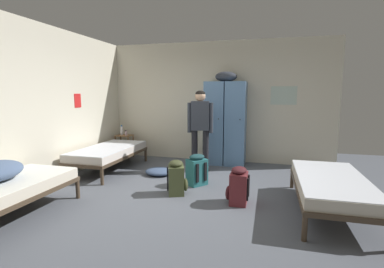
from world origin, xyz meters
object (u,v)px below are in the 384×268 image
Objects in this scene: bed_right at (331,185)px; bed_left_rear at (109,152)px; backpack_maroon at (238,186)px; bed_left_front at (0,192)px; locker_bank at (225,122)px; person_traveler at (200,123)px; backpack_teal at (196,170)px; water_bottle at (122,130)px; clothes_pile_denim at (159,171)px; shelf_unit at (125,144)px; lotion_bottle at (126,133)px; backpack_olive at (177,178)px.

bed_right is 1.00× the size of bed_left_rear.
bed_left_front is at bearing -154.28° from backpack_maroon.
person_traveler is at bearing -117.80° from locker_bank.
bed_right is at bearing -17.80° from backpack_teal.
bed_left_front is 7.76× the size of water_bottle.
clothes_pile_denim is (-1.66, 1.09, -0.19)m from backpack_maroon.
water_bottle reaches higher than bed_left_rear.
water_bottle is (-0.33, 3.67, 0.30)m from bed_left_front.
shelf_unit reaches higher than backpack_teal.
water_bottle reaches higher than backpack_teal.
water_bottle is (-4.38, 2.29, 0.30)m from bed_right.
bed_right is 1.24m from backpack_maroon.
lotion_bottle is at bearing -178.59° from locker_bank.
backpack_maroon is 1.05m from backpack_teal.
person_traveler is 2.19m from lotion_bottle.
locker_bank reaches higher than water_bottle.
water_bottle is at bearing 145.08° from backpack_teal.
clothes_pile_denim is at bearing -146.64° from person_traveler.
bed_left_rear is 2.01m from person_traveler.
lotion_bottle is (-2.45, -0.06, -0.34)m from locker_bank.
backpack_maroon is at bearing -58.81° from person_traveler.
backpack_teal is (2.26, -1.62, -0.09)m from shelf_unit.
locker_bank is 15.79× the size of lotion_bottle.
shelf_unit reaches higher than bed_left_rear.
bed_left_front reaches higher than clothes_pile_denim.
backpack_teal reaches higher than bed_right.
water_bottle is 0.17m from lotion_bottle.
locker_bank is 2.59m from shelf_unit.
bed_right is at bearing -20.06° from clothes_pile_denim.
locker_bank is at bearing 27.30° from bed_left_rear.
bed_left_rear is at bearing 164.54° from bed_right.
lotion_bottle is at bearing -29.74° from shelf_unit.
locker_bank reaches higher than person_traveler.
bed_left_rear is 1.15m from lotion_bottle.
clothes_pile_denim is (-0.72, -0.47, -0.93)m from person_traveler.
lotion_bottle reaches higher than backpack_olive.
locker_bank is at bearing 62.20° from person_traveler.
water_bottle reaches higher than shelf_unit.
lotion_bottle is at bearing 142.98° from backpack_maroon.
clothes_pile_denim is (1.15, -0.06, -0.31)m from bed_left_rear.
clothes_pile_denim is (-0.68, 0.93, -0.19)m from backpack_olive.
bed_left_rear reaches higher than clothes_pile_denim.
backpack_teal is at bearing -35.53° from shelf_unit.
backpack_teal is at bearing -34.92° from water_bottle.
backpack_maroon reaches higher than bed_left_front.
shelf_unit is at bearing -14.04° from water_bottle.
backpack_teal is (2.19, -1.58, -0.37)m from lotion_bottle.
person_traveler reaches higher than backpack_maroon.
locker_bank reaches higher than bed_left_front.
person_traveler is 1.97m from backpack_maroon.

